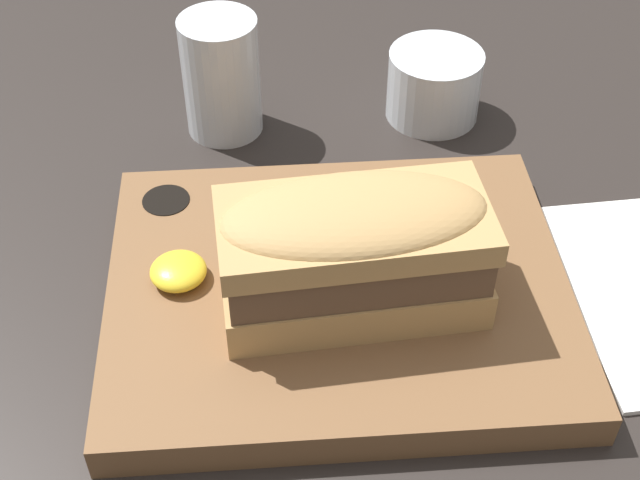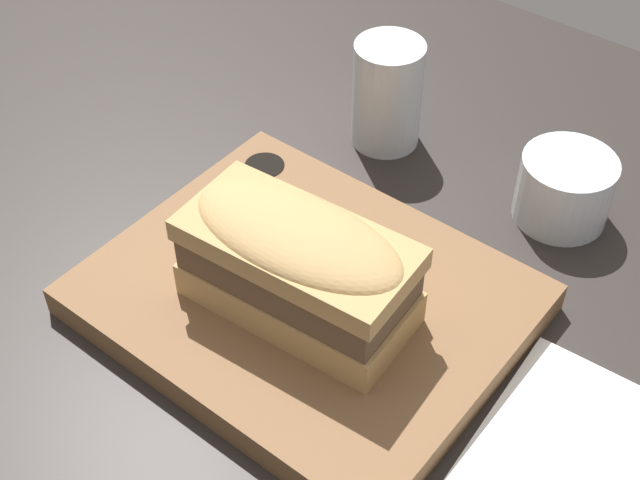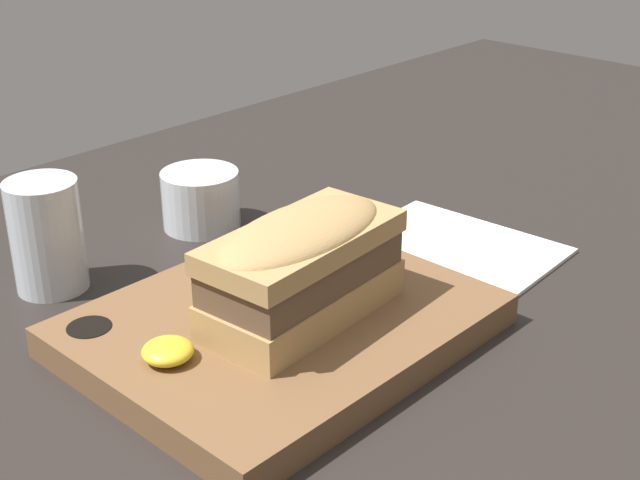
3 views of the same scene
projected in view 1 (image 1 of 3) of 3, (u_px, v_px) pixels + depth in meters
The scene contains 6 objects.
dining_table at pixel (440, 253), 67.70cm from camera, with size 197.31×91.71×2.00cm.
serving_board at pixel (336, 292), 61.61cm from camera, with size 31.38×25.40×2.69cm.
sandwich at pixel (354, 248), 56.21cm from camera, with size 17.58×9.44×8.68cm.
mustard_dollop at pixel (178, 271), 60.16cm from camera, with size 3.87×3.87×1.55cm.
water_glass at pixel (222, 83), 74.67cm from camera, with size 6.50×6.50×10.38cm.
wine_glass at pixel (434, 88), 77.30cm from camera, with size 8.12×8.12×6.07cm.
Camera 1 is at (-12.68, -47.62, 48.32)cm, focal length 50.00 mm.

